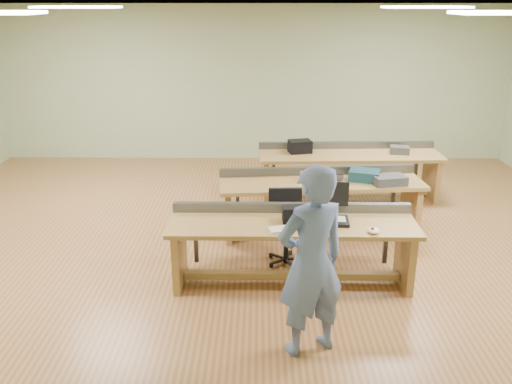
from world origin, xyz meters
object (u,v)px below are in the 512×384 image
workbench_front (292,238)px  parts_bin_teal (364,175)px  workbench_mid (321,194)px  camera_bag (294,214)px  laptop_base (332,221)px  mug (340,177)px  drinks_can (303,176)px  task_chair (286,236)px  person (311,262)px  workbench_back (349,165)px  parts_bin_grey (389,180)px

workbench_front → parts_bin_teal: bearing=54.4°
workbench_mid → camera_bag: bearing=-112.6°
workbench_mid → parts_bin_teal: size_ratio=6.98×
workbench_front → laptop_base: size_ratio=7.62×
mug → drinks_can: (-0.50, -0.01, 0.02)m
task_chair → workbench_front: bearing=-87.7°
camera_bag → mug: camera_bag is taller
workbench_mid → camera_bag: camera_bag is taller
person → parts_bin_teal: person is taller
workbench_front → workbench_back: bearing=69.4°
parts_bin_teal → mug: 0.34m
camera_bag → parts_bin_grey: 1.87m
laptop_base → task_chair: 0.84m
mug → drinks_can: bearing=-178.6°
parts_bin_teal → parts_bin_grey: 0.34m
parts_bin_grey → workbench_back: bearing=100.7°
camera_bag → laptop_base: bearing=-5.4°
task_chair → parts_bin_teal: 1.53m
workbench_mid → laptop_base: workbench_mid is taller
workbench_front → task_chair: size_ratio=3.04×
parts_bin_teal → drinks_can: parts_bin_teal is taller
workbench_front → parts_bin_teal: 1.83m
drinks_can → laptop_base: bearing=-81.5°
person → camera_bag: size_ratio=6.91×
workbench_mid → drinks_can: bearing=176.0°
camera_bag → parts_bin_teal: bearing=51.7°
workbench_back → parts_bin_teal: bearing=-92.6°
workbench_mid → laptop_base: 1.47m
workbench_front → laptop_base: workbench_front is taller
camera_bag → workbench_back: bearing=66.6°
drinks_can → person: bearing=-92.9°
laptop_base → drinks_can: bearing=101.9°
drinks_can → mug: bearing=1.4°
workbench_back → laptop_base: bearing=-104.6°
laptop_base → drinks_can: 1.46m
workbench_front → mug: size_ratio=24.01×
laptop_base → workbench_back: bearing=80.7°
camera_bag → task_chair: 0.73m
mug → drinks_can: size_ratio=0.87×
workbench_mid → drinks_can: 0.36m
workbench_back → parts_bin_teal: 1.37m
laptop_base → drinks_can: size_ratio=2.74×
workbench_front → camera_bag: 0.29m
workbench_back → task_chair: (-1.12, -2.29, -0.22)m
workbench_mid → drinks_can: drinks_can is taller
task_chair → workbench_mid: bearing=57.9°
workbench_front → mug: 1.63m
workbench_front → workbench_back: same height
camera_bag → task_chair: (-0.06, 0.52, -0.51)m
workbench_mid → person: bearing=-103.1°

